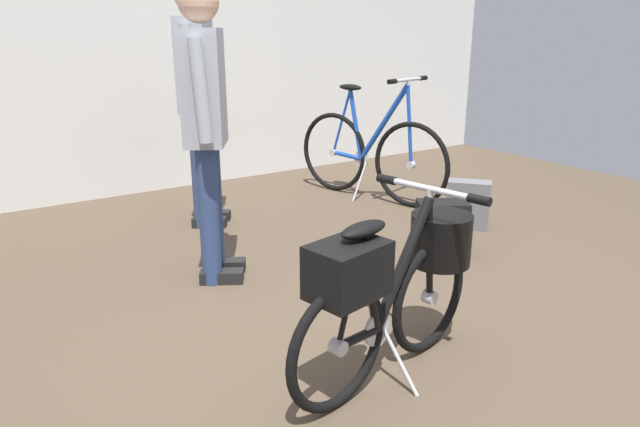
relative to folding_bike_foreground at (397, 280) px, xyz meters
The scene contains 8 objects.
ground_plane 0.52m from the folding_bike_foreground, 88.82° to the left, with size 8.07×8.07×0.00m, color brown.
back_wall 3.52m from the folding_bike_foreground, 89.89° to the left, with size 8.07×0.10×2.75m, color white.
folding_bike_foreground is the anchor object (origin of this frame).
display_bike_right 2.59m from the folding_bike_foreground, 53.70° to the left, with size 0.57×1.43×1.02m.
visitor_near_wall 1.41m from the folding_bike_foreground, 99.84° to the left, with size 0.38×0.46×1.60m.
visitor_browsing 2.30m from the folding_bike_foreground, 87.18° to the left, with size 0.39×0.44×1.69m.
backpack_on_floor 1.37m from the folding_bike_foreground, 36.62° to the left, with size 0.36×0.32×0.35m.
handbag_on_floor 1.99m from the folding_bike_foreground, 33.80° to the left, with size 0.30×0.32×0.34m.
Camera 1 is at (-1.41, -1.87, 1.35)m, focal length 31.96 mm.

